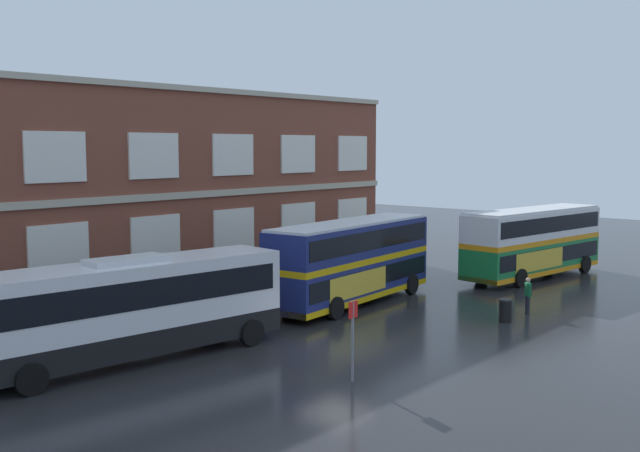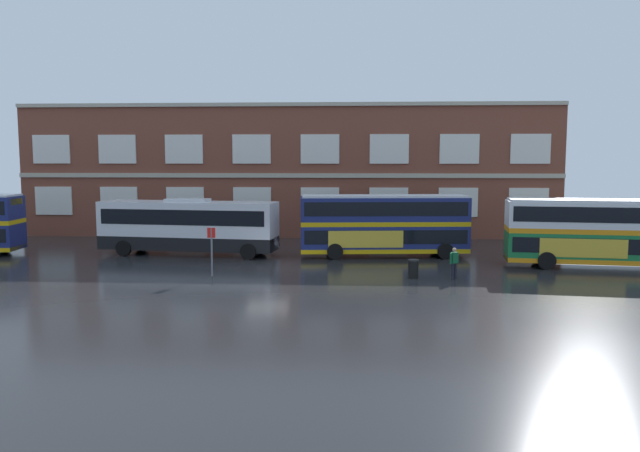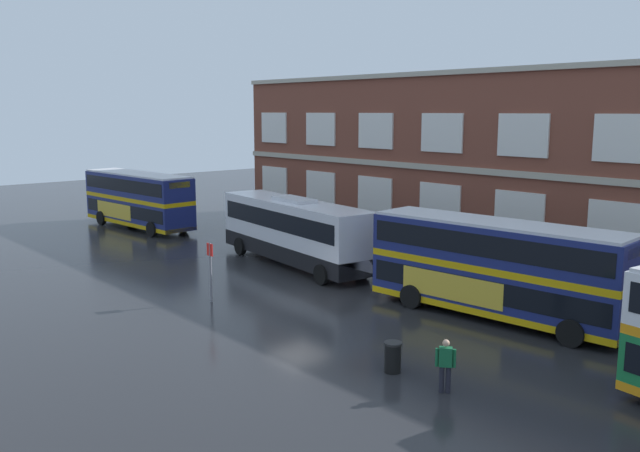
{
  "view_description": "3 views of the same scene",
  "coord_description": "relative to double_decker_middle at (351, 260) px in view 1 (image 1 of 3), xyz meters",
  "views": [
    {
      "loc": [
        -21.85,
        -17.69,
        7.74
      ],
      "look_at": [
        1.5,
        2.06,
        4.49
      ],
      "focal_mm": 42.39,
      "sensor_mm": 36.0,
      "label": 1
    },
    {
      "loc": [
        5.25,
        -36.53,
        6.49
      ],
      "look_at": [
        2.99,
        2.71,
        2.23
      ],
      "focal_mm": 35.08,
      "sensor_mm": 36.0,
      "label": 2
    },
    {
      "loc": [
        22.72,
        -18.62,
        8.55
      ],
      "look_at": [
        0.61,
        0.79,
        3.5
      ],
      "focal_mm": 37.79,
      "sensor_mm": 36.0,
      "label": 3
    }
  ],
  "objects": [
    {
      "name": "double_decker_far",
      "position": [
        12.78,
        -3.61,
        0.0
      ],
      "size": [
        11.23,
        3.9,
        4.07
      ],
      "color": "#197038",
      "rests_on": "ground"
    },
    {
      "name": "double_decker_middle",
      "position": [
        0.0,
        0.0,
        0.0
      ],
      "size": [
        11.18,
        3.58,
        4.07
      ],
      "color": "navy",
      "rests_on": "ground"
    },
    {
      "name": "ground_plane",
      "position": [
        -7.11,
        -2.78,
        -2.15
      ],
      "size": [
        120.0,
        120.0,
        0.0
      ],
      "primitive_type": "plane",
      "color": "#232326"
    },
    {
      "name": "brick_terminal_building",
      "position": [
        -7.54,
        13.2,
        3.18
      ],
      "size": [
        44.39,
        8.19,
        10.94
      ],
      "color": "brown",
      "rests_on": "ground"
    },
    {
      "name": "waiting_passenger",
      "position": [
        3.47,
        -7.63,
        -1.22
      ],
      "size": [
        0.56,
        0.48,
        1.7
      ],
      "color": "black",
      "rests_on": "ground"
    },
    {
      "name": "station_litter_bin",
      "position": [
        1.28,
        -7.61,
        -1.63
      ],
      "size": [
        0.6,
        0.6,
        1.03
      ],
      "color": "black",
      "rests_on": "ground"
    },
    {
      "name": "touring_coach",
      "position": [
        -13.13,
        -0.08,
        -0.24
      ],
      "size": [
        12.22,
        4.04,
        3.8
      ],
      "color": "silver",
      "rests_on": "ground"
    },
    {
      "name": "bus_stand_flag",
      "position": [
        -9.78,
        -7.65,
        -0.51
      ],
      "size": [
        0.44,
        0.1,
        2.7
      ],
      "color": "slate",
      "rests_on": "ground"
    }
  ]
}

